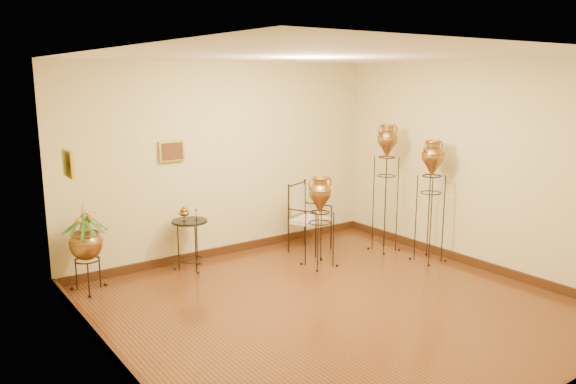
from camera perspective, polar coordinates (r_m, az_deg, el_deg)
ground at (r=6.57m, az=4.92°, el=-11.58°), size 5.00×5.00×0.00m
room_shell at (r=6.10m, az=5.11°, el=3.56°), size 5.02×5.02×2.81m
amphora_tall at (r=8.47m, az=9.91°, el=0.55°), size 0.49×0.49×1.93m
amphora_mid at (r=8.12m, az=14.28°, el=-0.82°), size 0.51×0.51×1.75m
amphora_short at (r=7.72m, az=3.24°, el=-3.00°), size 0.49×0.49×1.28m
planter_urn at (r=7.23m, az=-19.86°, el=-4.66°), size 0.81×0.81×1.16m
armchair at (r=8.43m, az=2.27°, el=-2.62°), size 0.74×0.72×1.02m
side_table at (r=7.76m, az=-9.91°, el=-5.21°), size 0.53×0.53×0.87m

